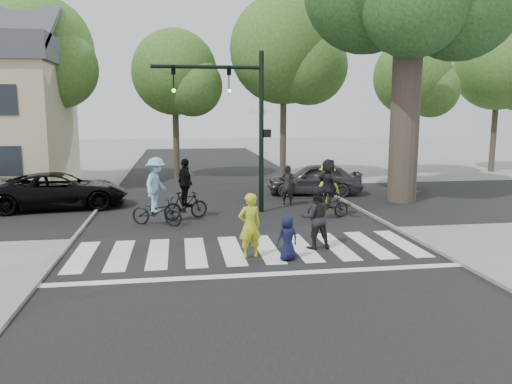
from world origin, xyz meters
TOP-DOWN VIEW (x-y plane):
  - ground at (0.00, 0.00)m, footprint 120.00×120.00m
  - road_stem at (0.00, 5.00)m, footprint 10.00×70.00m
  - road_cross at (0.00, 8.00)m, footprint 70.00×10.00m
  - curb_left at (-5.05, 5.00)m, footprint 0.10×70.00m
  - curb_right at (5.05, 5.00)m, footprint 0.10×70.00m
  - crosswalk at (0.00, 0.66)m, footprint 10.00×3.85m
  - traffic_signal at (0.35, 6.20)m, footprint 4.45×0.29m
  - bg_tree_1 at (-8.70, 15.48)m, footprint 6.09×5.80m
  - bg_tree_2 at (-1.76, 16.62)m, footprint 5.04×4.80m
  - bg_tree_3 at (4.31, 15.27)m, footprint 6.30×6.00m
  - bg_tree_4 at (12.23, 16.12)m, footprint 4.83×4.60m
  - bg_tree_5 at (18.27, 16.69)m, footprint 5.67×5.40m
  - pedestrian_woman at (-0.10, 0.22)m, footprint 0.72×0.57m
  - pedestrian_child at (0.83, -0.14)m, footprint 0.65×0.51m
  - pedestrian_adult at (1.85, 0.86)m, footprint 0.88×0.69m
  - cyclist_left at (-2.65, 4.46)m, footprint 1.92×1.36m
  - cyclist_mid at (-1.67, 5.30)m, footprint 1.72×1.10m
  - cyclist_right at (3.37, 4.66)m, footprint 1.80×1.66m
  - car_suv at (-6.56, 8.11)m, footprint 5.45×3.06m
  - car_grey at (4.30, 9.82)m, footprint 4.55×2.46m
  - bystander_hivis at (3.82, 6.28)m, footprint 1.30×0.95m
  - bystander_dark at (2.49, 7.43)m, footprint 0.71×0.59m

SIDE VIEW (x-z plane):
  - ground at x=0.00m, z-range 0.00..0.00m
  - road_stem at x=0.00m, z-range 0.00..0.01m
  - road_cross at x=0.00m, z-range 0.00..0.01m
  - crosswalk at x=0.00m, z-range 0.00..0.01m
  - curb_left at x=-5.05m, z-range 0.00..0.10m
  - curb_right at x=5.05m, z-range 0.00..0.10m
  - pedestrian_child at x=0.83m, z-range 0.00..1.18m
  - car_suv at x=-6.56m, z-range 0.00..1.44m
  - car_grey at x=4.30m, z-range 0.00..1.47m
  - bystander_dark at x=2.49m, z-range 0.00..1.66m
  - pedestrian_woman at x=-0.10m, z-range 0.00..1.73m
  - pedestrian_adult at x=1.85m, z-range 0.00..1.78m
  - cyclist_mid at x=-1.67m, z-range -0.19..1.98m
  - bystander_hivis at x=3.82m, z-range 0.00..1.81m
  - cyclist_right at x=3.37m, z-range -0.12..2.04m
  - cyclist_left at x=-2.65m, z-range -0.15..2.16m
  - traffic_signal at x=0.35m, z-range 0.90..6.90m
  - bg_tree_4 at x=12.23m, z-range 1.56..9.71m
  - bg_tree_2 at x=-1.76m, z-range 1.58..9.98m
  - bg_tree_5 at x=18.27m, z-range 1.71..11.01m
  - bg_tree_1 at x=-8.70m, z-range 1.75..11.55m
  - bg_tree_3 at x=4.31m, z-range 1.84..12.04m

